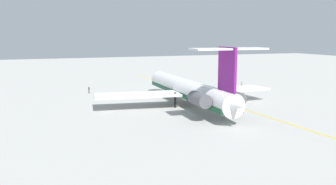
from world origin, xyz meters
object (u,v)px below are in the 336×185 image
Objects in this scene: ground_crew_near_tail at (89,89)px; safety_cone_nose at (206,87)px; main_jetliner at (190,90)px; ground_crew_near_nose at (242,83)px.

safety_cone_nose is at bearing -28.27° from ground_crew_near_tail.
ground_crew_near_tail is at bearing 86.52° from safety_cone_nose.
ground_crew_near_tail reaches higher than safety_cone_nose.
main_jetliner is at bearing -80.50° from ground_crew_near_tail.
ground_crew_near_nose reaches higher than ground_crew_near_tail.
safety_cone_nose is (20.52, -13.91, -2.87)m from main_jetliner.
ground_crew_near_nose is at bearing -109.02° from safety_cone_nose.
main_jetliner reaches higher than ground_crew_near_nose.
main_jetliner is 24.96m from safety_cone_nose.
main_jetliner is 71.96× the size of safety_cone_nose.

